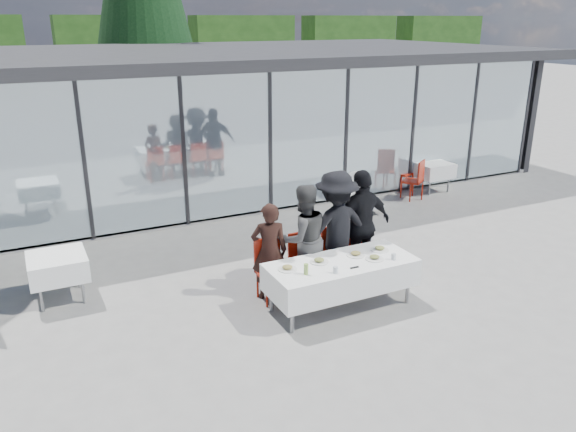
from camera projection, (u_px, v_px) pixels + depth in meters
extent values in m
plane|color=gray|center=(316.00, 295.00, 8.99)|extent=(90.00, 90.00, 0.00)
cube|color=gray|center=(245.00, 167.00, 16.58)|extent=(14.00, 8.00, 0.10)
cube|color=black|center=(201.00, 98.00, 19.36)|extent=(14.00, 0.20, 3.20)
cube|color=black|center=(433.00, 100.00, 18.93)|extent=(0.20, 8.00, 3.20)
cube|color=silver|center=(309.00, 140.00, 12.70)|extent=(13.60, 0.06, 3.10)
cube|color=#2D2D30|center=(247.00, 53.00, 15.15)|extent=(14.80, 8.80, 0.24)
cube|color=#262628|center=(84.00, 162.00, 10.68)|extent=(0.08, 0.10, 3.10)
cube|color=#262628|center=(183.00, 152.00, 11.49)|extent=(0.08, 0.10, 3.10)
cube|color=#262628|center=(270.00, 144.00, 12.30)|extent=(0.08, 0.10, 3.10)
cube|color=#262628|center=(345.00, 136.00, 13.10)|extent=(0.08, 0.10, 3.10)
cube|color=#262628|center=(412.00, 129.00, 13.91)|extent=(0.08, 0.10, 3.10)
cube|color=#262628|center=(472.00, 123.00, 14.72)|extent=(0.08, 0.10, 3.10)
cube|color=#262628|center=(525.00, 118.00, 15.53)|extent=(0.08, 0.10, 3.10)
cube|color=#AC1C0B|center=(175.00, 176.00, 14.13)|extent=(0.45, 0.45, 0.90)
cube|color=#AC1C0B|center=(224.00, 165.00, 15.18)|extent=(0.45, 0.45, 0.90)
cube|color=#AC1C0B|center=(314.00, 159.00, 15.80)|extent=(0.45, 0.45, 0.90)
cube|color=#AC1C0B|center=(360.00, 148.00, 17.22)|extent=(0.45, 0.45, 0.90)
cube|color=#193A12|center=(116.00, 55.00, 32.79)|extent=(6.50, 2.00, 4.40)
cube|color=#193A12|center=(243.00, 51.00, 36.12)|extent=(6.50, 2.00, 4.40)
cube|color=#193A12|center=(349.00, 49.00, 39.45)|extent=(6.50, 2.00, 4.40)
cube|color=#193A12|center=(438.00, 46.00, 42.77)|extent=(6.50, 2.00, 4.40)
cube|color=white|center=(341.00, 275.00, 8.46)|extent=(2.26, 0.96, 0.42)
cylinder|color=gray|center=(292.00, 310.00, 7.81)|extent=(0.06, 0.06, 0.71)
cylinder|color=gray|center=(408.00, 282.00, 8.64)|extent=(0.06, 0.06, 0.71)
cylinder|color=gray|center=(271.00, 289.00, 8.40)|extent=(0.06, 0.06, 0.71)
cylinder|color=gray|center=(382.00, 265.00, 9.23)|extent=(0.06, 0.06, 0.71)
imported|color=black|center=(269.00, 251.00, 8.68)|extent=(0.71, 0.71, 1.57)
cube|color=#AC1C0B|center=(273.00, 274.00, 8.70)|extent=(0.44, 0.44, 0.05)
cube|color=#AC1C0B|center=(267.00, 254.00, 8.79)|extent=(0.44, 0.04, 0.55)
cylinder|color=#AC1C0B|center=(267.00, 294.00, 8.55)|extent=(0.04, 0.04, 0.43)
cylinder|color=#AC1C0B|center=(288.00, 290.00, 8.70)|extent=(0.04, 0.04, 0.43)
cylinder|color=#AC1C0B|center=(258.00, 285.00, 8.86)|extent=(0.04, 0.04, 0.43)
cylinder|color=#AC1C0B|center=(278.00, 280.00, 9.01)|extent=(0.04, 0.04, 0.43)
imported|color=#464646|center=(303.00, 239.00, 8.89)|extent=(0.87, 0.87, 1.78)
cube|color=#AC1C0B|center=(306.00, 267.00, 8.95)|extent=(0.44, 0.44, 0.05)
cube|color=#AC1C0B|center=(300.00, 248.00, 9.03)|extent=(0.44, 0.04, 0.55)
cylinder|color=#AC1C0B|center=(301.00, 287.00, 8.80)|extent=(0.04, 0.04, 0.43)
cylinder|color=#AC1C0B|center=(321.00, 282.00, 8.95)|extent=(0.04, 0.04, 0.43)
cylinder|color=#AC1C0B|center=(291.00, 278.00, 9.10)|extent=(0.04, 0.04, 0.43)
cylinder|color=#AC1C0B|center=(310.00, 274.00, 9.25)|extent=(0.04, 0.04, 0.43)
imported|color=black|center=(336.00, 229.00, 9.12)|extent=(1.25, 1.25, 1.92)
cube|color=#AC1C0B|center=(338.00, 260.00, 9.20)|extent=(0.44, 0.44, 0.05)
cube|color=#AC1C0B|center=(333.00, 242.00, 9.28)|extent=(0.44, 0.04, 0.55)
cylinder|color=#AC1C0B|center=(334.00, 279.00, 9.05)|extent=(0.04, 0.04, 0.43)
cylinder|color=#AC1C0B|center=(353.00, 275.00, 9.20)|extent=(0.04, 0.04, 0.43)
cylinder|color=#AC1C0B|center=(323.00, 271.00, 9.35)|extent=(0.04, 0.04, 0.43)
cylinder|color=#AC1C0B|center=(342.00, 267.00, 9.50)|extent=(0.04, 0.04, 0.43)
imported|color=black|center=(362.00, 225.00, 9.33)|extent=(1.19, 1.19, 1.89)
cube|color=#AC1C0B|center=(364.00, 255.00, 9.41)|extent=(0.44, 0.44, 0.05)
cube|color=#AC1C0B|center=(358.00, 237.00, 9.49)|extent=(0.44, 0.04, 0.55)
cylinder|color=#AC1C0B|center=(360.00, 273.00, 9.26)|extent=(0.04, 0.04, 0.43)
cylinder|color=#AC1C0B|center=(379.00, 269.00, 9.41)|extent=(0.04, 0.04, 0.43)
cylinder|color=#AC1C0B|center=(349.00, 265.00, 9.56)|extent=(0.04, 0.04, 0.43)
cylinder|color=#AC1C0B|center=(367.00, 261.00, 9.71)|extent=(0.04, 0.04, 0.43)
cylinder|color=white|center=(287.00, 269.00, 8.13)|extent=(0.28, 0.28, 0.01)
ellipsoid|color=#B68848|center=(287.00, 267.00, 8.12)|extent=(0.15, 0.15, 0.05)
cylinder|color=white|center=(319.00, 262.00, 8.37)|extent=(0.28, 0.28, 0.01)
ellipsoid|color=#4A6C28|center=(319.00, 260.00, 8.36)|extent=(0.15, 0.15, 0.05)
cylinder|color=white|center=(356.00, 255.00, 8.61)|extent=(0.28, 0.28, 0.01)
ellipsoid|color=#B68848|center=(356.00, 253.00, 8.60)|extent=(0.15, 0.15, 0.05)
cylinder|color=white|center=(380.00, 250.00, 8.81)|extent=(0.28, 0.28, 0.01)
ellipsoid|color=#4A6C28|center=(380.00, 248.00, 8.80)|extent=(0.15, 0.15, 0.05)
cylinder|color=white|center=(374.00, 259.00, 8.48)|extent=(0.28, 0.28, 0.01)
ellipsoid|color=#4A6C28|center=(375.00, 257.00, 8.47)|extent=(0.15, 0.15, 0.05)
cylinder|color=#8FB74C|center=(306.00, 269.00, 7.95)|extent=(0.06, 0.06, 0.16)
cylinder|color=silver|center=(335.00, 270.00, 8.00)|extent=(0.07, 0.07, 0.10)
cylinder|color=silver|center=(394.00, 257.00, 8.45)|extent=(0.07, 0.07, 0.10)
cube|color=black|center=(354.00, 267.00, 8.18)|extent=(0.14, 0.03, 0.01)
cube|color=white|center=(58.00, 266.00, 8.69)|extent=(0.86, 0.86, 0.36)
cylinder|color=gray|center=(40.00, 290.00, 8.38)|extent=(0.05, 0.05, 0.72)
cylinder|color=gray|center=(82.00, 282.00, 8.63)|extent=(0.05, 0.05, 0.72)
cylinder|color=gray|center=(37.00, 274.00, 8.89)|extent=(0.05, 0.05, 0.72)
cylinder|color=gray|center=(77.00, 267.00, 9.14)|extent=(0.05, 0.05, 0.72)
cube|color=white|center=(432.00, 169.00, 14.28)|extent=(0.86, 0.86, 0.36)
cylinder|color=gray|center=(430.00, 181.00, 13.97)|extent=(0.05, 0.05, 0.72)
cylinder|color=gray|center=(449.00, 178.00, 14.22)|extent=(0.05, 0.05, 0.72)
cylinder|color=gray|center=(415.00, 176.00, 14.48)|extent=(0.05, 0.05, 0.72)
cylinder|color=gray|center=(433.00, 173.00, 14.73)|extent=(0.05, 0.05, 0.72)
cube|color=#AC1C0B|center=(403.00, 173.00, 14.36)|extent=(0.55, 0.55, 0.05)
cube|color=#AC1C0B|center=(397.00, 162.00, 14.41)|extent=(0.43, 0.17, 0.55)
cylinder|color=#AC1C0B|center=(401.00, 185.00, 14.21)|extent=(0.04, 0.04, 0.43)
cylinder|color=#AC1C0B|center=(412.00, 183.00, 14.36)|extent=(0.04, 0.04, 0.43)
cylinder|color=#AC1C0B|center=(392.00, 181.00, 14.52)|extent=(0.04, 0.04, 0.43)
cylinder|color=#AC1C0B|center=(404.00, 179.00, 14.67)|extent=(0.04, 0.04, 0.43)
cube|color=#AC1C0B|center=(412.00, 181.00, 13.66)|extent=(0.61, 0.61, 0.05)
cube|color=#AC1C0B|center=(421.00, 172.00, 13.48)|extent=(0.39, 0.28, 0.55)
cylinder|color=#AC1C0B|center=(410.00, 193.00, 13.51)|extent=(0.04, 0.04, 0.43)
cylinder|color=#AC1C0B|center=(422.00, 191.00, 13.66)|extent=(0.04, 0.04, 0.43)
cylinder|color=#AC1C0B|center=(401.00, 189.00, 13.81)|extent=(0.04, 0.04, 0.43)
cylinder|color=#AC1C0B|center=(413.00, 188.00, 13.96)|extent=(0.04, 0.04, 0.43)
cube|color=silver|center=(361.00, 201.00, 13.08)|extent=(0.81, 1.38, 0.08)
cube|color=silver|center=(352.00, 183.00, 13.49)|extent=(0.64, 0.36, 0.54)
cylinder|color=silver|center=(365.00, 213.00, 12.55)|extent=(0.04, 0.04, 0.14)
cylinder|color=silver|center=(383.00, 210.00, 12.76)|extent=(0.04, 0.04, 0.14)
cylinder|color=silver|center=(339.00, 200.00, 13.48)|extent=(0.04, 0.04, 0.14)
cylinder|color=silver|center=(357.00, 197.00, 13.69)|extent=(0.04, 0.04, 0.14)
cylinder|color=#382316|center=(152.00, 114.00, 19.87)|extent=(0.44, 0.44, 2.00)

